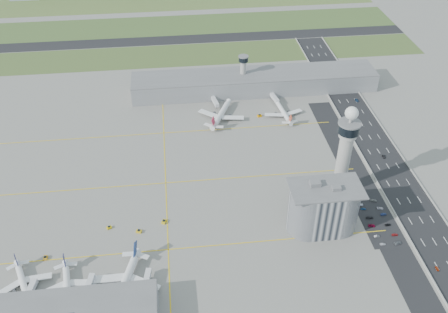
{
  "coord_description": "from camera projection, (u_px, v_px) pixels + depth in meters",
  "views": [
    {
      "loc": [
        -31.18,
        -229.38,
        215.07
      ],
      "look_at": [
        0.0,
        35.0,
        15.0
      ],
      "focal_mm": 40.0,
      "sensor_mm": 36.0,
      "label": 1
    }
  ],
  "objects": [
    {
      "name": "airplane_near_c",
      "position": [
        124.0,
        279.0,
        261.61
      ],
      "size": [
        49.19,
        53.82,
        12.61
      ],
      "primitive_type": null,
      "rotation": [
        0.0,
        0.0,
        -1.85
      ],
      "color": "white",
      "rests_on": "ground"
    },
    {
      "name": "car_lot_3",
      "position": [
        370.0,
        218.0,
        306.78
      ],
      "size": [
        4.29,
        1.92,
        1.22
      ],
      "primitive_type": "imported",
      "rotation": [
        0.0,
        0.0,
        1.52
      ],
      "color": "black",
      "rests_on": "ground"
    },
    {
      "name": "taxiway_line_v",
      "position": [
        166.0,
        183.0,
        334.31
      ],
      "size": [
        0.6,
        260.0,
        0.01
      ],
      "primitive_type": "cube",
      "color": "yellow",
      "rests_on": "ground"
    },
    {
      "name": "car_lot_10",
      "position": [
        380.0,
        208.0,
        313.73
      ],
      "size": [
        4.21,
        2.36,
        1.11
      ],
      "primitive_type": "imported",
      "rotation": [
        0.0,
        0.0,
        1.44
      ],
      "color": "silver",
      "rests_on": "ground"
    },
    {
      "name": "tug_3",
      "position": [
        164.0,
        221.0,
        303.69
      ],
      "size": [
        3.45,
        3.97,
        1.93
      ],
      "primitive_type": null,
      "rotation": [
        0.0,
        0.0,
        -0.43
      ],
      "color": "gold",
      "rests_on": "ground"
    },
    {
      "name": "taxiway_line_h_2",
      "position": [
        164.0,
        133.0,
        381.95
      ],
      "size": [
        260.0,
        0.6,
        0.01
      ],
      "primitive_type": "cube",
      "color": "yellow",
      "rests_on": "ground"
    },
    {
      "name": "car_lot_9",
      "position": [
        383.0,
        214.0,
        309.17
      ],
      "size": [
        3.97,
        1.83,
        1.26
      ],
      "primitive_type": "imported",
      "rotation": [
        0.0,
        0.0,
        1.7
      ],
      "color": "navy",
      "rests_on": "ground"
    },
    {
      "name": "tug_5",
      "position": [
        260.0,
        116.0,
        400.19
      ],
      "size": [
        3.78,
        3.03,
        1.93
      ],
      "primitive_type": null,
      "rotation": [
        0.0,
        0.0,
        -1.32
      ],
      "color": "orange",
      "rests_on": "ground"
    },
    {
      "name": "car_lot_1",
      "position": [
        377.0,
        236.0,
        294.35
      ],
      "size": [
        3.63,
        1.62,
        1.16
      ],
      "primitive_type": "imported",
      "rotation": [
        0.0,
        0.0,
        1.68
      ],
      "color": "gray",
      "rests_on": "ground"
    },
    {
      "name": "runway",
      "position": [
        180.0,
        40.0,
        520.34
      ],
      "size": [
        480.0,
        22.0,
        0.1
      ],
      "primitive_type": "cube",
      "color": "black",
      "rests_on": "ground"
    },
    {
      "name": "jet_bridge_far_0",
      "position": [
        213.0,
        99.0,
        417.51
      ],
      "size": [
        5.39,
        14.31,
        5.7
      ],
      "primitive_type": null,
      "rotation": [
        0.0,
        0.0,
        -1.4
      ],
      "color": "silver",
      "rests_on": "ground"
    },
    {
      "name": "taxiway_line_h_1",
      "position": [
        166.0,
        183.0,
        334.31
      ],
      "size": [
        260.0,
        0.6,
        0.01
      ],
      "primitive_type": "cube",
      "color": "yellow",
      "rests_on": "ground"
    },
    {
      "name": "grass_strip_2",
      "position": [
        175.0,
        0.0,
        614.03
      ],
      "size": [
        480.0,
        70.0,
        0.08
      ],
      "primitive_type": "cube",
      "color": "#4C632F",
      "rests_on": "ground"
    },
    {
      "name": "jet_bridge_near_0",
      "position": [
        26.0,
        304.0,
        253.52
      ],
      "size": [
        5.39,
        14.31,
        5.7
      ],
      "primitive_type": null,
      "rotation": [
        0.0,
        0.0,
        1.4
      ],
      "color": "silver",
      "rests_on": "ground"
    },
    {
      "name": "car_lot_2",
      "position": [
        372.0,
        226.0,
        301.36
      ],
      "size": [
        4.5,
        2.62,
        1.18
      ],
      "primitive_type": "imported",
      "rotation": [
        0.0,
        0.0,
        1.41
      ],
      "color": "maroon",
      "rests_on": "ground"
    },
    {
      "name": "tug_0",
      "position": [
        45.0,
        258.0,
        280.69
      ],
      "size": [
        2.13,
        3.06,
        1.76
      ],
      "primitive_type": null,
      "rotation": [
        0.0,
        0.0,
        -0.01
      ],
      "color": "orange",
      "rests_on": "ground"
    },
    {
      "name": "car_lot_4",
      "position": [
        363.0,
        209.0,
        313.24
      ],
      "size": [
        3.48,
        1.77,
        1.14
      ],
      "primitive_type": "imported",
      "rotation": [
        0.0,
        0.0,
        1.44
      ],
      "color": "navy",
      "rests_on": "ground"
    },
    {
      "name": "airplane_near_a",
      "position": [
        22.0,
        282.0,
        261.95
      ],
      "size": [
        41.39,
        44.33,
        9.96
      ],
      "primitive_type": null,
      "rotation": [
        0.0,
        0.0,
        -1.19
      ],
      "color": "white",
      "rests_on": "ground"
    },
    {
      "name": "car_lot_5",
      "position": [
        360.0,
        205.0,
        316.08
      ],
      "size": [
        3.94,
        1.81,
        1.25
      ],
      "primitive_type": "imported",
      "rotation": [
        0.0,
        0.0,
        1.7
      ],
      "color": "silver",
      "rests_on": "ground"
    },
    {
      "name": "highway",
      "position": [
        405.0,
        194.0,
        324.98
      ],
      "size": [
        28.0,
        500.0,
        0.1
      ],
      "primitive_type": "cube",
      "color": "black",
      "rests_on": "ground"
    },
    {
      "name": "car_lot_7",
      "position": [
        395.0,
        235.0,
        295.34
      ],
      "size": [
        3.89,
        1.69,
        1.11
      ],
      "primitive_type": "imported",
      "rotation": [
        0.0,
        0.0,
        1.61
      ],
      "color": "#A51E20",
      "rests_on": "ground"
    },
    {
      "name": "airplane_far_a",
      "position": [
        221.0,
        111.0,
        395.85
      ],
      "size": [
        53.43,
        56.85,
        12.64
      ],
      "primitive_type": null,
      "rotation": [
        0.0,
        0.0,
        1.15
      ],
      "color": "white",
      "rests_on": "ground"
    },
    {
      "name": "ground",
      "position": [
        230.0,
        209.0,
        314.24
      ],
      "size": [
        1000.0,
        1000.0,
        0.0
      ],
      "primitive_type": "plane",
      "color": "gray"
    },
    {
      "name": "taxiway_line_h_0",
      "position": [
        168.0,
        250.0,
        286.68
      ],
      "size": [
        260.0,
        0.6,
        0.01
      ],
      "primitive_type": "cube",
      "color": "yellow",
      "rests_on": "ground"
    },
    {
      "name": "tug_1",
      "position": [
        109.0,
        227.0,
        299.86
      ],
      "size": [
        3.43,
        3.02,
        1.66
      ],
      "primitive_type": null,
      "rotation": [
        0.0,
        0.0,
        -1.12
      ],
      "color": "#D8B80C",
      "rests_on": "ground"
    },
    {
      "name": "car_lot_6",
      "position": [
        398.0,
        243.0,
        289.95
      ],
      "size": [
        4.83,
        2.7,
        1.28
      ],
      "primitive_type": "imported",
      "rotation": [
        0.0,
        0.0,
        1.7
      ],
      "color": "slate",
      "rests_on": "ground"
    },
    {
      "name": "car_hw_4",
      "position": [
        320.0,
        69.0,
        465.38
      ],
      "size": [
        1.79,
        3.69,
        1.22
      ],
      "primitive_type": "imported",
      "rotation": [
        0.0,
        0.0,
        0.1
      ],
      "color": "gray",
      "rests_on": "ground"
    },
    {
      "name": "barrier_left",
      "position": [
        385.0,
        195.0,
        323.34
      ],
      "size": [
        0.6,
        500.0,
        1.2
      ],
      "primitive_type": "cube",
      "color": "#9E9E99",
      "rests_on": "ground"
    },
    {
      "name": "terminal_pier",
      "position": [
        255.0,
        82.0,
        430.74
      ],
      "size": [
        210.0,
        32.0,
        15.8
      ],
      "color": "gray",
      "rests_on": "ground"
    },
    {
      "name": "car_hw_1",
      "position": [
        384.0,
        157.0,
        356.89
      ],
      "size": [
        1.4,
        3.88,
        1.27
      ],
      "primitive_type": "imported",
      "rotation": [
        0.0,
        0.0,
        -0.01
      ],
      "color": "black",
      "rests_on": "ground"
    },
    {
      "name": "parking_lot",
      "position": [
        378.0,
        221.0,
        304.99
      ],
      "size": [
        20.0,
        44.0,
        0.1
      ],
      "primitive_type": "cube",
      "color": "black",
      "rests_on": "ground"
    },
    {
      "name": "tug_4",
      "position": [
        213.0,
        128.0,
        386.1
      ],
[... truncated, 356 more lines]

